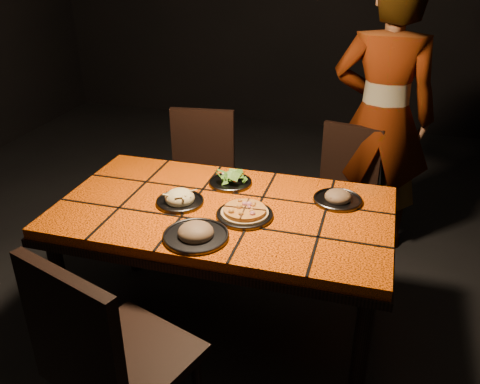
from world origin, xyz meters
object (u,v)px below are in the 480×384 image
(chair_near, at_px, (105,356))
(plate_pizza, at_px, (245,213))
(chair_far_right, at_px, (344,184))
(plate_pasta, at_px, (180,199))
(diner, at_px, (382,118))
(dining_table, at_px, (224,221))
(chair_far_left, at_px, (200,172))

(chair_near, relative_size, plate_pizza, 3.77)
(chair_far_right, distance_m, plate_pasta, 1.26)
(chair_near, bearing_deg, diner, -93.64)
(chair_far_right, bearing_deg, dining_table, -105.90)
(chair_far_right, bearing_deg, chair_far_left, -157.61)
(plate_pasta, bearing_deg, chair_near, -86.54)
(diner, height_order, plate_pasta, diner)
(chair_far_right, distance_m, plate_pizza, 1.14)
(dining_table, height_order, chair_near, chair_near)
(dining_table, distance_m, plate_pizza, 0.17)
(plate_pasta, bearing_deg, diner, 52.70)
(chair_far_right, height_order, plate_pizza, chair_far_right)
(chair_far_left, height_order, diner, diner)
(chair_far_right, relative_size, plate_pizza, 3.20)
(dining_table, height_order, chair_far_left, chair_far_left)
(dining_table, bearing_deg, plate_pizza, -27.01)
(chair_near, height_order, chair_far_right, chair_near)
(dining_table, bearing_deg, chair_far_left, 117.78)
(chair_near, distance_m, diner, 2.24)
(chair_far_left, bearing_deg, diner, 11.06)
(chair_far_right, xyz_separation_m, plate_pizza, (-0.38, -1.04, 0.28))
(dining_table, bearing_deg, chair_far_right, 62.51)
(dining_table, relative_size, chair_far_left, 1.75)
(diner, height_order, plate_pizza, diner)
(diner, relative_size, plate_pizza, 6.66)
(diner, xyz_separation_m, plate_pizza, (-0.56, -1.23, -0.12))
(chair_far_right, bearing_deg, plate_pizza, -98.60)
(dining_table, height_order, plate_pizza, plate_pizza)
(chair_far_right, bearing_deg, diner, 57.79)
(dining_table, xyz_separation_m, diner, (0.69, 1.16, 0.22))
(dining_table, height_order, diner, diner)
(chair_near, distance_m, plate_pizza, 0.89)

